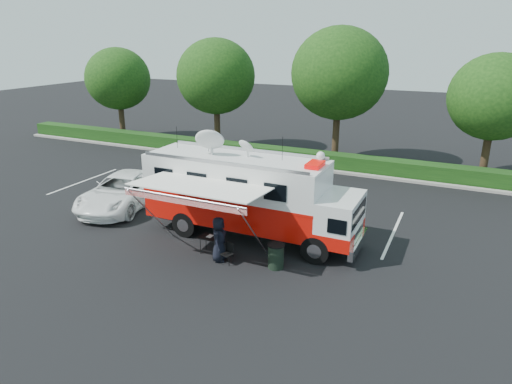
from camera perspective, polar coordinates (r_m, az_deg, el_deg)
ground_plane at (r=19.76m, az=-0.62°, el=-5.65°), size 120.00×120.00×0.00m
back_border at (r=30.01m, az=12.37°, el=12.38°), size 60.00×6.14×8.87m
stall_lines at (r=22.46m, az=1.54°, el=-2.52°), size 24.12×5.50×0.01m
command_truck at (r=19.07m, az=-0.85°, el=-0.40°), size 9.25×2.55×4.44m
awning at (r=16.96m, az=-7.29°, el=0.36°), size 5.05×2.61×3.05m
white_suv at (r=24.17m, az=-16.17°, el=-1.72°), size 3.82×6.31×1.64m
person at (r=17.90m, az=-4.58°, el=-8.48°), size 0.79×0.99×1.78m
folding_table at (r=18.17m, az=-5.72°, el=-5.73°), size 0.84×0.59×0.72m
folding_chair at (r=17.49m, az=-3.48°, el=-7.38°), size 0.49×0.52×0.82m
trash_bin at (r=17.11m, az=2.51°, el=-7.99°), size 0.64×0.64×0.95m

